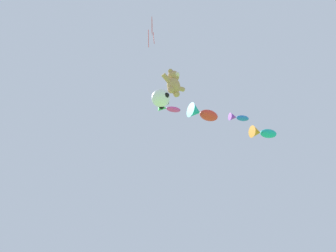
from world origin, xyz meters
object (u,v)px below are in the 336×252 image
Objects in this scene: soccer_ball_kite at (161,98)px; fish_kite_crimson at (202,113)px; diamond_kite at (152,28)px; fish_kite_cobalt at (238,118)px; fish_kite_magenta at (168,109)px; teddy_bear_kite at (174,83)px; fish_kite_teal at (262,133)px.

soccer_ball_kite is 0.44× the size of fish_kite_crimson.
soccer_ball_kite is at bearing 13.40° from diamond_kite.
fish_kite_cobalt reaches higher than fish_kite_crimson.
fish_kite_magenta is 5.51m from fish_kite_cobalt.
fish_kite_crimson reaches higher than teddy_bear_kite.
fish_kite_crimson is at bearing 8.48° from diamond_kite.
teddy_bear_kite is at bearing -128.93° from fish_kite_magenta.
fish_kite_crimson is 5.38m from fish_kite_teal.
diamond_kite is (-3.54, -2.09, 3.00)m from fish_kite_magenta.
fish_kite_magenta is 0.98× the size of fish_kite_cobalt.
diamond_kite is at bearing 179.77° from teddy_bear_kite.
diamond_kite is (-1.84, 0.01, 3.29)m from teddy_bear_kite.
teddy_bear_kite reaches higher than fish_kite_magenta.
fish_kite_magenta is at bearing 152.16° from fish_kite_cobalt.
fish_kite_teal is at bearing -6.10° from diamond_kite.
teddy_bear_kite is at bearing 172.69° from fish_kite_teal.
diamond_kite is (-1.14, -0.27, 4.73)m from soccer_ball_kite.
soccer_ball_kite is 0.48× the size of fish_kite_teal.
fish_kite_teal is 11.17m from diamond_kite.
fish_kite_crimson is at bearing 154.18° from fish_kite_cobalt.
fish_kite_cobalt is 8.77m from diamond_kite.
teddy_bear_kite is 0.63× the size of diamond_kite.
teddy_bear_kite is 1.63m from soccer_ball_kite.
fish_kite_crimson is (4.53, 0.57, 1.83)m from soccer_ball_kite.
diamond_kite is (-8.38, 0.47, 2.51)m from fish_kite_cobalt.
fish_kite_magenta is 0.54× the size of diamond_kite.
teddy_bear_kite reaches higher than soccer_ball_kite.
teddy_bear_kite is 1.18× the size of fish_kite_magenta.
diamond_kite is at bearing -166.60° from soccer_ball_kite.
diamond_kite is (-10.67, 1.14, 3.12)m from fish_kite_teal.
soccer_ball_kite is at bearing 174.18° from fish_kite_cobalt.
fish_kite_crimson is 6.43m from diamond_kite.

